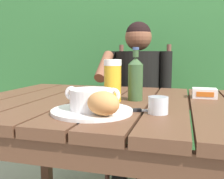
% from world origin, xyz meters
% --- Properties ---
extents(dining_table, '(1.45, 0.96, 0.76)m').
position_xyz_m(dining_table, '(-0.00, 0.00, 0.67)').
color(dining_table, brown).
rests_on(dining_table, ground_plane).
extents(hedge_backdrop, '(3.84, 0.78, 2.62)m').
position_xyz_m(hedge_backdrop, '(0.02, 1.59, 1.03)').
color(hedge_backdrop, '#336F35').
rests_on(hedge_backdrop, ground_plane).
extents(chair_near_diner, '(0.43, 0.47, 1.04)m').
position_xyz_m(chair_near_diner, '(-0.10, 0.92, 0.49)').
color(chair_near_diner, brown).
rests_on(chair_near_diner, ground_plane).
extents(person_eating, '(0.48, 0.47, 1.19)m').
position_xyz_m(person_eating, '(-0.11, 0.72, 0.70)').
color(person_eating, black).
rests_on(person_eating, ground_plane).
extents(serving_plate, '(0.28, 0.28, 0.01)m').
position_xyz_m(serving_plate, '(-0.09, -0.26, 0.76)').
color(serving_plate, white).
rests_on(serving_plate, dining_table).
extents(soup_bowl, '(0.20, 0.15, 0.08)m').
position_xyz_m(soup_bowl, '(-0.09, -0.26, 0.81)').
color(soup_bowl, white).
rests_on(soup_bowl, serving_plate).
extents(bread_roll, '(0.14, 0.12, 0.08)m').
position_xyz_m(bread_roll, '(-0.02, -0.33, 0.81)').
color(bread_roll, '#CE8A4B').
rests_on(bread_roll, serving_plate).
extents(beer_glass, '(0.08, 0.08, 0.18)m').
position_xyz_m(beer_glass, '(-0.08, -0.03, 0.85)').
color(beer_glass, gold).
rests_on(beer_glass, dining_table).
extents(beer_bottle, '(0.07, 0.07, 0.23)m').
position_xyz_m(beer_bottle, '(0.01, 0.02, 0.86)').
color(beer_bottle, '#37542D').
rests_on(beer_bottle, dining_table).
extents(water_glass_small, '(0.07, 0.07, 0.06)m').
position_xyz_m(water_glass_small, '(0.13, -0.21, 0.79)').
color(water_glass_small, silver).
rests_on(water_glass_small, dining_table).
extents(butter_tub, '(0.11, 0.08, 0.04)m').
position_xyz_m(butter_tub, '(0.31, 0.17, 0.78)').
color(butter_tub, white).
rests_on(butter_tub, dining_table).
extents(table_knife, '(0.14, 0.07, 0.01)m').
position_xyz_m(table_knife, '(0.07, -0.19, 0.76)').
color(table_knife, silver).
rests_on(table_knife, dining_table).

